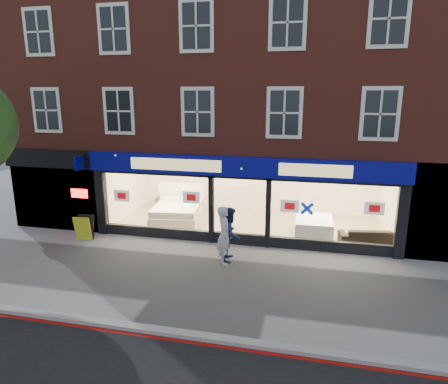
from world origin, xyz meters
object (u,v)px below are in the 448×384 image
(mattress_stack, at_px, (314,227))
(sofa, at_px, (368,236))
(display_bed, at_px, (178,211))
(a_board, at_px, (84,228))
(pedestrian_grey, at_px, (224,235))
(pedestrian_blue, at_px, (230,234))

(mattress_stack, distance_m, sofa, 1.98)
(display_bed, bearing_deg, sofa, -15.83)
(mattress_stack, distance_m, a_board, 8.74)
(display_bed, relative_size, a_board, 2.72)
(display_bed, distance_m, a_board, 3.95)
(mattress_stack, bearing_deg, pedestrian_grey, -132.77)
(pedestrian_grey, relative_size, pedestrian_blue, 1.07)
(a_board, xyz_separation_m, pedestrian_grey, (5.63, -0.84, 0.48))
(a_board, bearing_deg, sofa, 2.63)
(a_board, xyz_separation_m, pedestrian_blue, (5.75, -0.51, 0.42))
(a_board, height_order, pedestrian_blue, pedestrian_blue)
(display_bed, height_order, pedestrian_blue, pedestrian_blue)
(mattress_stack, xyz_separation_m, pedestrian_blue, (-2.70, -2.72, 0.46))
(a_board, relative_size, pedestrian_grey, 0.50)
(a_board, bearing_deg, pedestrian_blue, -12.06)
(sofa, bearing_deg, display_bed, -17.03)
(sofa, height_order, pedestrian_grey, pedestrian_grey)
(pedestrian_grey, distance_m, pedestrian_blue, 0.36)
(a_board, bearing_deg, display_bed, 39.93)
(pedestrian_grey, bearing_deg, mattress_stack, -56.44)
(pedestrian_grey, height_order, pedestrian_blue, pedestrian_grey)
(mattress_stack, height_order, pedestrian_blue, pedestrian_blue)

